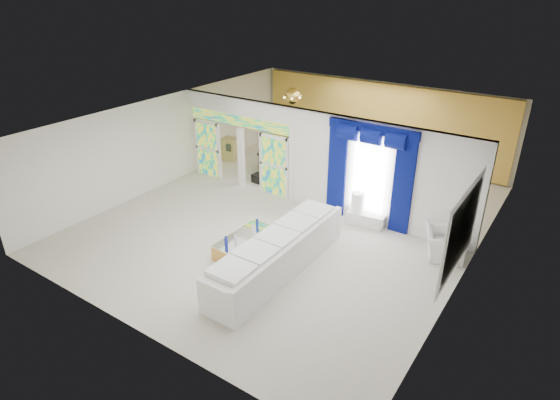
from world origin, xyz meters
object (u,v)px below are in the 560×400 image
Objects in this scene: console_table at (366,219)px; grand_piano at (289,158)px; white_sofa at (278,255)px; coffee_table at (242,242)px; armchair at (444,243)px.

grand_piano is at bearing 150.69° from console_table.
grand_piano reaches higher than white_sofa.
console_table is (0.77, 3.33, -0.25)m from white_sofa.
white_sofa is at bearing -12.53° from coffee_table.
console_table is 2.35m from armchair.
white_sofa is 4.31× the size of armchair.
grand_piano is at bearing 120.80° from white_sofa.
armchair is 0.58× the size of grand_piano.
grand_piano reaches higher than coffee_table.
coffee_table is at bearing 167.28° from white_sofa.
white_sofa reaches higher than coffee_table.
coffee_table is (-1.35, 0.30, -0.24)m from white_sofa.
console_table is 4.81m from grand_piano.
white_sofa is 1.40m from coffee_table.
console_table is at bearing 76.74° from white_sofa.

